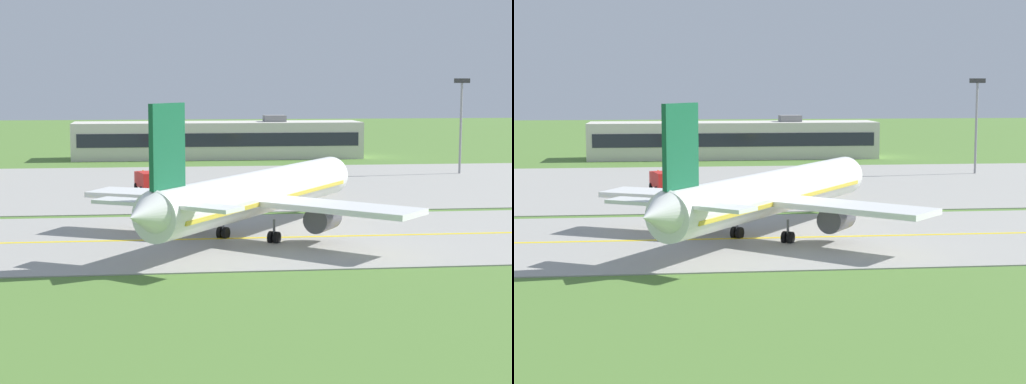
# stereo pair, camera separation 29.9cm
# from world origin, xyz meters

# --- Properties ---
(ground_plane) EXTENTS (500.00, 500.00, 0.00)m
(ground_plane) POSITION_xyz_m (0.00, 0.00, 0.00)
(ground_plane) COLOR #517A33
(taxiway_strip) EXTENTS (240.00, 28.00, 0.10)m
(taxiway_strip) POSITION_xyz_m (0.00, 0.00, 0.05)
(taxiway_strip) COLOR #9E9B93
(taxiway_strip) RESTS_ON ground
(apron_pad) EXTENTS (140.00, 52.00, 0.10)m
(apron_pad) POSITION_xyz_m (10.00, 42.00, 0.05)
(apron_pad) COLOR #9E9B93
(apron_pad) RESTS_ON ground
(taxiway_centreline) EXTENTS (220.00, 0.60, 0.01)m
(taxiway_centreline) POSITION_xyz_m (0.00, 0.00, 0.11)
(taxiway_centreline) COLOR yellow
(taxiway_centreline) RESTS_ON taxiway_strip
(airplane_lead) EXTENTS (28.99, 34.66, 12.70)m
(airplane_lead) POSITION_xyz_m (0.90, 0.19, 4.13)
(airplane_lead) COLOR white
(airplane_lead) RESTS_ON ground
(service_truck_baggage) EXTENTS (3.39, 6.31, 2.60)m
(service_truck_baggage) POSITION_xyz_m (-9.26, 36.20, 1.53)
(service_truck_baggage) COLOR red
(service_truck_baggage) RESTS_ON ground
(service_truck_fuel) EXTENTS (4.53, 6.28, 2.60)m
(service_truck_fuel) POSITION_xyz_m (9.30, 29.92, 1.53)
(service_truck_fuel) COLOR yellow
(service_truck_fuel) RESTS_ON ground
(terminal_building) EXTENTS (53.13, 10.23, 7.94)m
(terminal_building) POSITION_xyz_m (3.66, 84.97, 3.39)
(terminal_building) COLOR beige
(terminal_building) RESTS_ON ground
(apron_light_mast) EXTENTS (2.40, 0.50, 14.70)m
(apron_light_mast) POSITION_xyz_m (38.75, 52.53, 9.33)
(apron_light_mast) COLOR gray
(apron_light_mast) RESTS_ON ground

